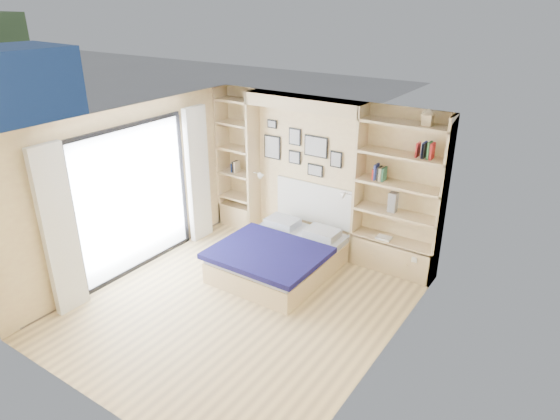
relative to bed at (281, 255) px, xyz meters
The scene contains 8 objects.
ground 1.14m from the bed, 85.91° to the right, with size 4.50×4.50×0.00m, color #E1C283.
room_shell 0.96m from the bed, 126.50° to the left, with size 4.50×4.50×4.50m.
bed is the anchor object (origin of this frame).
photo_gallery 1.78m from the bed, 108.47° to the left, with size 1.48×0.02×0.82m.
reading_lamps 1.24m from the bed, 103.89° to the left, with size 1.92×0.12×0.15m.
shelf_decor 2.07m from the bed, 39.89° to the left, with size 3.51×0.23×2.03m.
deck 3.70m from the bed, 162.55° to the right, with size 3.20×4.00×0.05m, color #66594B.
deck_chair 2.96m from the bed, behind, with size 0.48×0.77×0.75m.
Camera 1 is at (3.67, -4.48, 3.94)m, focal length 32.00 mm.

